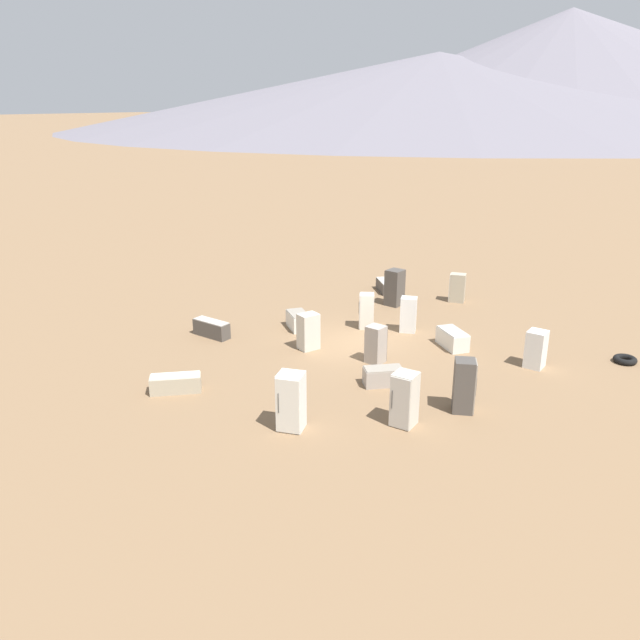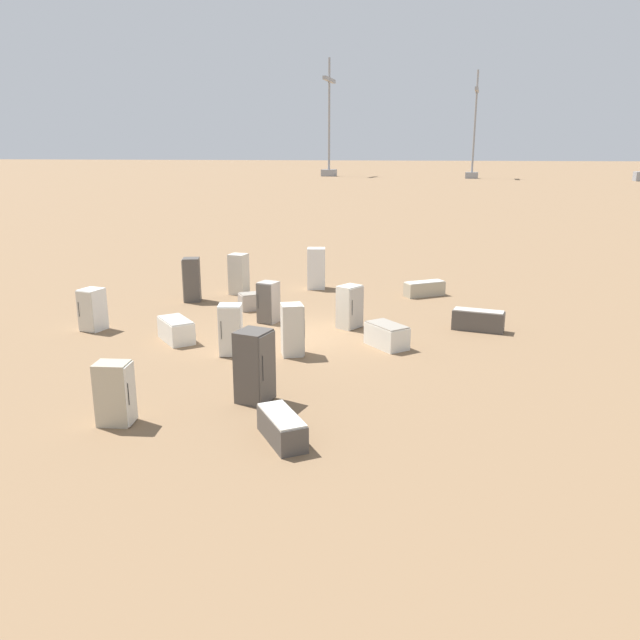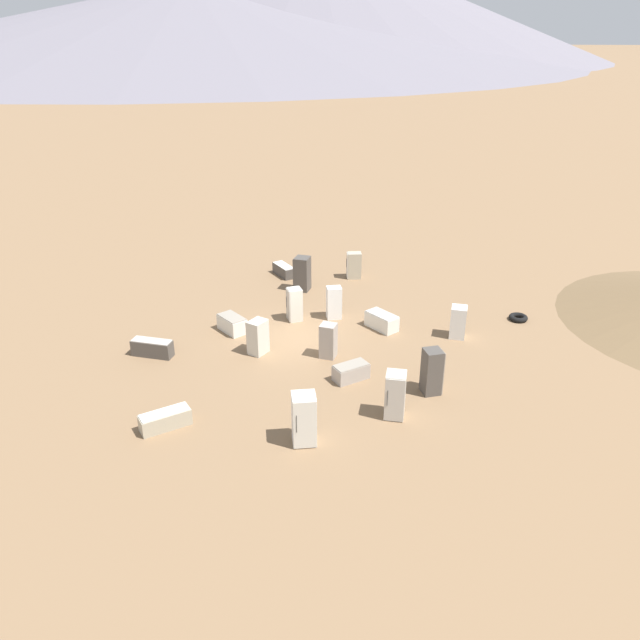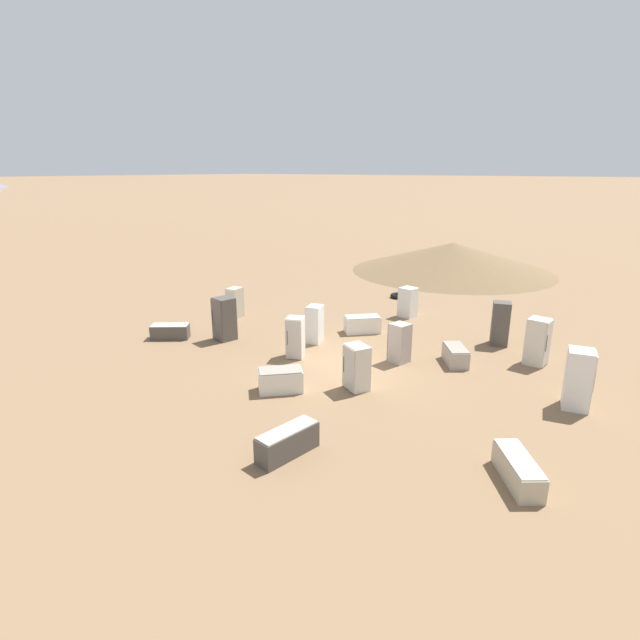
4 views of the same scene
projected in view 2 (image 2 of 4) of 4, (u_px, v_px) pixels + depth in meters
name	position (u px, v px, depth m)	size (l,w,h in m)	color
ground_plane	(296.00, 336.00, 21.27)	(1000.00, 1000.00, 0.00)	#846647
power_pylon_2	(473.00, 146.00, 150.28)	(8.72, 2.99, 24.90)	gray
power_pylon_3	(329.00, 140.00, 164.33)	(10.36, 3.55, 29.60)	gray
discarded_fridge_0	(424.00, 289.00, 27.20)	(1.57, 1.78, 0.64)	#B2A88E
discarded_fridge_1	(282.00, 427.00, 13.48)	(1.63, 1.47, 0.62)	#4C4742
discarded_fridge_2	(231.00, 330.00, 19.13)	(0.76, 0.82, 1.60)	white
discarded_fridge_3	(92.00, 310.00, 21.84)	(0.85, 0.77, 1.48)	white
discarded_fridge_4	(257.00, 301.00, 24.91)	(1.41, 1.54, 0.67)	#A89E93
discarded_fridge_5	(292.00, 330.00, 19.11)	(0.85, 0.87, 1.61)	beige
discarded_fridge_6	(316.00, 268.00, 28.53)	(0.92, 0.94, 1.88)	white
discarded_fridge_7	(192.00, 280.00, 26.10)	(0.88, 0.89, 1.83)	#4C4742
discarded_fridge_8	(255.00, 366.00, 15.51)	(0.91, 0.90, 1.84)	#4C4742
discarded_fridge_9	(387.00, 335.00, 20.04)	(1.55, 1.58, 0.76)	silver
discarded_fridge_10	(268.00, 302.00, 22.85)	(0.79, 0.76, 1.51)	#A89E93
discarded_fridge_11	(350.00, 307.00, 22.14)	(0.99, 0.93, 1.53)	beige
discarded_fridge_12	(478.00, 320.00, 21.88)	(0.78, 1.82, 0.74)	#4C4742
discarded_fridge_13	(239.00, 274.00, 27.47)	(0.79, 0.75, 1.78)	beige
discarded_fridge_14	(176.00, 330.00, 20.66)	(1.64, 1.66, 0.75)	silver
discarded_fridge_15	(115.00, 393.00, 14.24)	(0.71, 0.88, 1.48)	#B2A88E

